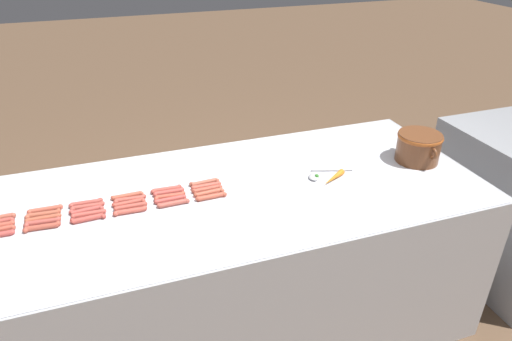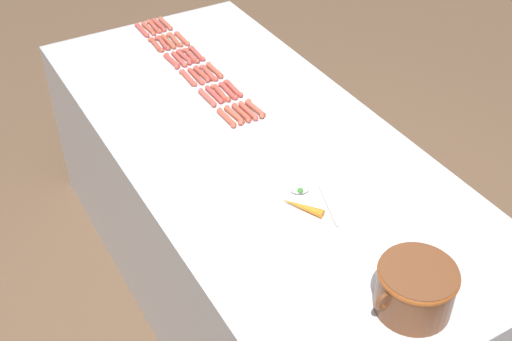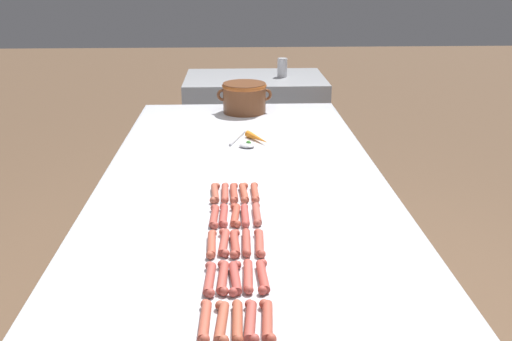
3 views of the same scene
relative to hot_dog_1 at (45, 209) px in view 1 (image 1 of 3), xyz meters
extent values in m
plane|color=brown|center=(0.10, 0.91, -0.91)|extent=(20.00, 20.00, 0.00)
cube|color=#ADAFB5|center=(0.10, 0.91, -0.47)|extent=(1.08, 2.43, 0.90)
cube|color=silver|center=(0.10, 0.91, -0.01)|extent=(1.06, 2.38, 0.00)
sphere|color=#AC5340|center=(0.00, -0.13, 0.00)|extent=(0.02, 0.02, 0.02)
cylinder|color=#B7503D|center=(0.00, 0.00, 0.00)|extent=(0.03, 0.13, 0.02)
sphere|color=#B7503D|center=(0.00, -0.07, 0.00)|extent=(0.02, 0.02, 0.02)
sphere|color=#B7503D|center=(0.00, 0.07, 0.00)|extent=(0.02, 0.02, 0.02)
cylinder|color=#AD483E|center=(0.00, 0.18, 0.00)|extent=(0.03, 0.13, 0.02)
sphere|color=#AD483E|center=(0.01, 0.11, 0.00)|extent=(0.02, 0.02, 0.02)
sphere|color=#AD483E|center=(0.00, 0.24, 0.00)|extent=(0.02, 0.02, 0.02)
cylinder|color=#B4503B|center=(0.00, 0.37, 0.00)|extent=(0.03, 0.13, 0.02)
sphere|color=#B4503B|center=(0.00, 0.30, 0.00)|extent=(0.02, 0.02, 0.02)
sphere|color=#B4503B|center=(0.00, 0.43, 0.00)|extent=(0.02, 0.02, 0.02)
cylinder|color=#AE473C|center=(0.00, 0.55, 0.00)|extent=(0.03, 0.13, 0.02)
sphere|color=#AE473C|center=(0.01, 0.49, 0.00)|extent=(0.02, 0.02, 0.02)
sphere|color=#AE473C|center=(0.00, 0.62, 0.00)|extent=(0.02, 0.02, 0.02)
cylinder|color=#AC533E|center=(0.00, 0.75, 0.00)|extent=(0.03, 0.13, 0.02)
sphere|color=#AC533E|center=(0.00, 0.68, 0.00)|extent=(0.02, 0.02, 0.02)
sphere|color=#AC533E|center=(0.01, 0.81, 0.00)|extent=(0.02, 0.02, 0.02)
sphere|color=#B0483E|center=(0.04, -0.13, 0.00)|extent=(0.02, 0.02, 0.02)
cylinder|color=#AB523B|center=(0.04, -0.01, 0.00)|extent=(0.03, 0.13, 0.02)
sphere|color=#AB523B|center=(0.04, -0.07, 0.00)|extent=(0.02, 0.02, 0.02)
sphere|color=#AB523B|center=(0.03, 0.06, 0.00)|extent=(0.02, 0.02, 0.02)
cylinder|color=#AC493E|center=(0.04, 0.18, 0.00)|extent=(0.03, 0.13, 0.02)
sphere|color=#AC493E|center=(0.04, 0.12, 0.00)|extent=(0.02, 0.02, 0.02)
sphere|color=#AC493E|center=(0.03, 0.25, 0.00)|extent=(0.02, 0.02, 0.02)
cylinder|color=#B54D40|center=(0.04, 0.38, 0.00)|extent=(0.03, 0.13, 0.02)
sphere|color=#B54D40|center=(0.04, 0.31, 0.00)|extent=(0.02, 0.02, 0.02)
sphere|color=#B54D40|center=(0.03, 0.44, 0.00)|extent=(0.02, 0.02, 0.02)
cylinder|color=#B4463E|center=(0.03, 0.56, 0.00)|extent=(0.03, 0.13, 0.02)
sphere|color=#B4463E|center=(0.04, 0.49, 0.00)|extent=(0.02, 0.02, 0.02)
sphere|color=#B4463E|center=(0.03, 0.62, 0.00)|extent=(0.02, 0.02, 0.02)
cylinder|color=#B84E3E|center=(0.04, 0.75, 0.00)|extent=(0.03, 0.13, 0.02)
sphere|color=#B84E3E|center=(0.04, 0.68, 0.00)|extent=(0.02, 0.02, 0.02)
sphere|color=#B84E3E|center=(0.04, 0.81, 0.00)|extent=(0.02, 0.02, 0.02)
sphere|color=#B94E3C|center=(0.06, -0.13, 0.00)|extent=(0.02, 0.02, 0.02)
cylinder|color=#AE5038|center=(0.07, 0.00, 0.00)|extent=(0.03, 0.13, 0.02)
sphere|color=#AE5038|center=(0.07, -0.07, 0.00)|extent=(0.02, 0.02, 0.02)
sphere|color=#AE5038|center=(0.07, 0.06, 0.00)|extent=(0.02, 0.02, 0.02)
cylinder|color=#AF473F|center=(0.07, 0.18, 0.00)|extent=(0.03, 0.13, 0.02)
sphere|color=#AF473F|center=(0.06, 0.11, 0.00)|extent=(0.02, 0.02, 0.02)
sphere|color=#AF473F|center=(0.07, 0.24, 0.00)|extent=(0.02, 0.02, 0.02)
cylinder|color=#AF473A|center=(0.07, 0.37, 0.00)|extent=(0.03, 0.13, 0.02)
sphere|color=#AF473A|center=(0.07, 0.30, 0.00)|extent=(0.02, 0.02, 0.02)
sphere|color=#AF473A|center=(0.07, 0.43, 0.00)|extent=(0.02, 0.02, 0.02)
cylinder|color=#B64B38|center=(0.07, 0.56, 0.00)|extent=(0.03, 0.13, 0.02)
sphere|color=#B64B38|center=(0.08, 0.49, 0.00)|extent=(0.02, 0.02, 0.02)
sphere|color=#B64B38|center=(0.07, 0.62, 0.00)|extent=(0.02, 0.02, 0.02)
cylinder|color=#AD4B39|center=(0.07, 0.74, 0.00)|extent=(0.03, 0.13, 0.02)
sphere|color=#AD4B39|center=(0.06, 0.68, 0.00)|extent=(0.02, 0.02, 0.02)
sphere|color=#AD4B39|center=(0.07, 0.81, 0.00)|extent=(0.02, 0.02, 0.02)
sphere|color=#B74E3B|center=(0.10, -0.12, 0.00)|extent=(0.02, 0.02, 0.02)
cylinder|color=#AB493F|center=(0.10, 0.00, 0.00)|extent=(0.03, 0.13, 0.02)
sphere|color=#AB493F|center=(0.11, -0.07, 0.00)|extent=(0.02, 0.02, 0.02)
sphere|color=#AB493F|center=(0.10, 0.06, 0.00)|extent=(0.02, 0.02, 0.02)
cylinder|color=#B84B40|center=(0.10, 0.19, 0.00)|extent=(0.03, 0.13, 0.02)
sphere|color=#B84B40|center=(0.11, 0.12, 0.00)|extent=(0.02, 0.02, 0.02)
sphere|color=#B84B40|center=(0.10, 0.25, 0.00)|extent=(0.02, 0.02, 0.02)
cylinder|color=#AE483B|center=(0.10, 0.37, 0.00)|extent=(0.03, 0.13, 0.02)
sphere|color=#AE483B|center=(0.10, 0.31, 0.00)|extent=(0.02, 0.02, 0.02)
sphere|color=#AE483B|center=(0.10, 0.44, 0.00)|extent=(0.02, 0.02, 0.02)
cylinder|color=#B7453E|center=(0.10, 0.56, 0.00)|extent=(0.03, 0.13, 0.02)
sphere|color=#B7453E|center=(0.10, 0.49, 0.00)|extent=(0.02, 0.02, 0.02)
sphere|color=#B7453E|center=(0.11, 0.62, 0.00)|extent=(0.02, 0.02, 0.02)
cylinder|color=#B5533C|center=(0.10, 0.74, 0.00)|extent=(0.03, 0.13, 0.02)
sphere|color=#B5533C|center=(0.10, 0.68, 0.00)|extent=(0.02, 0.02, 0.02)
sphere|color=#B5533C|center=(0.11, 0.81, 0.00)|extent=(0.02, 0.02, 0.02)
sphere|color=#B8453E|center=(0.14, -0.12, 0.00)|extent=(0.02, 0.02, 0.02)
cylinder|color=#AD4938|center=(0.14, -0.01, 0.00)|extent=(0.03, 0.13, 0.02)
sphere|color=#AD4938|center=(0.15, -0.07, 0.00)|extent=(0.02, 0.02, 0.02)
sphere|color=#AD4938|center=(0.14, 0.06, 0.00)|extent=(0.02, 0.02, 0.02)
cylinder|color=#B4453B|center=(0.14, 0.18, 0.00)|extent=(0.03, 0.13, 0.02)
sphere|color=#B4453B|center=(0.14, 0.12, 0.00)|extent=(0.02, 0.02, 0.02)
sphere|color=#B4453B|center=(0.14, 0.25, 0.00)|extent=(0.02, 0.02, 0.02)
cylinder|color=#B64C3E|center=(0.14, 0.37, 0.00)|extent=(0.03, 0.13, 0.02)
sphere|color=#B64C3E|center=(0.14, 0.30, 0.00)|extent=(0.02, 0.02, 0.02)
sphere|color=#B64C3E|center=(0.14, 0.43, 0.00)|extent=(0.02, 0.02, 0.02)
cylinder|color=#AD4E41|center=(0.14, 0.56, 0.00)|extent=(0.03, 0.13, 0.02)
sphere|color=#AD4E41|center=(0.14, 0.50, 0.00)|extent=(0.02, 0.02, 0.02)
sphere|color=#AD4E41|center=(0.14, 0.63, 0.00)|extent=(0.02, 0.02, 0.02)
cylinder|color=#B64E3A|center=(0.14, 0.74, 0.00)|extent=(0.03, 0.13, 0.02)
sphere|color=#B64E3A|center=(0.14, 0.68, 0.00)|extent=(0.02, 0.02, 0.02)
sphere|color=#B64E3A|center=(0.14, 0.81, 0.00)|extent=(0.02, 0.02, 0.02)
cylinder|color=brown|center=(0.13, 1.91, 0.07)|extent=(0.23, 0.23, 0.16)
torus|color=#9E4A1B|center=(0.13, 1.91, 0.14)|extent=(0.24, 0.24, 0.03)
torus|color=brown|center=(0.01, 1.91, 0.08)|extent=(0.07, 0.02, 0.07)
torus|color=brown|center=(0.25, 1.91, 0.08)|extent=(0.07, 0.02, 0.07)
cylinder|color=#B7B7BC|center=(0.09, 1.42, -0.01)|extent=(0.08, 0.21, 0.01)
ellipsoid|color=#B7B7BC|center=(0.13, 1.29, 0.00)|extent=(0.08, 0.07, 0.02)
cone|color=orange|center=(0.18, 1.38, 0.00)|extent=(0.11, 0.16, 0.03)
sphere|color=#387F2D|center=(0.13, 1.30, 0.00)|extent=(0.02, 0.02, 0.02)
camera|label=1|loc=(1.95, 0.35, 1.16)|focal=31.91mm
camera|label=2|loc=(1.19, 2.81, 1.56)|focal=46.44mm
camera|label=3|loc=(0.07, -1.06, 0.75)|focal=39.09mm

